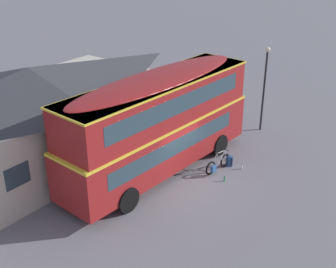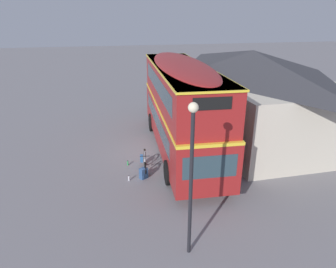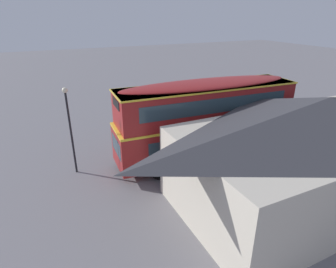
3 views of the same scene
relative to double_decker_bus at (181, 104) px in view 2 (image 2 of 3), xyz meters
The scene contains 8 objects.
ground_plane 2.96m from the double_decker_bus, 92.29° to the right, with size 120.00×120.00×0.00m, color slate.
double_decker_bus is the anchor object (origin of this frame).
touring_bicycle 3.58m from the double_decker_bus, 52.29° to the right, with size 1.76×0.46×1.01m.
backpack_on_ground 4.18m from the double_decker_bus, 43.16° to the right, with size 0.38×0.41×0.54m.
water_bottle_green_metal 4.03m from the double_decker_bus, 69.55° to the right, with size 0.07×0.07×0.25m.
water_bottle_clear_plastic 4.72m from the double_decker_bus, 49.45° to the right, with size 0.07×0.07×0.26m.
pub_building 6.01m from the double_decker_bus, 118.95° to the left, with size 13.86×6.94×4.87m.
street_lamp 7.51m from the double_decker_bus, 12.50° to the right, with size 0.28×0.28×4.82m.
Camera 2 is at (14.46, -2.51, 6.90)m, focal length 32.27 mm.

